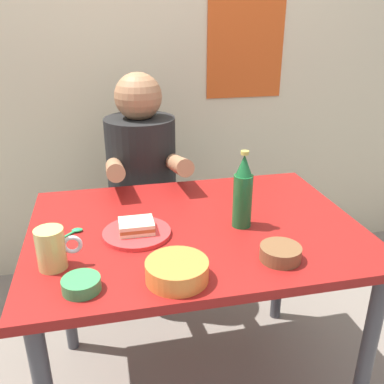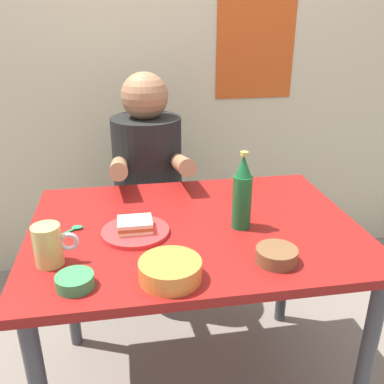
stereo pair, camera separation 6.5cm
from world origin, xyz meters
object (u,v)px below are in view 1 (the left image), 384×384
Objects in this scene: beer_bottle at (243,193)px; stool at (145,240)px; beer_mug at (52,249)px; person_seated at (142,162)px; dining_table at (195,249)px; soup_bowl_orange at (177,270)px; plate_orange at (137,233)px; sandwich at (136,226)px.

stool is at bearing 111.69° from beer_bottle.
stool is at bearing 67.54° from beer_mug.
person_seated reaches higher than beer_mug.
dining_table is 6.47× the size of soup_bowl_orange.
dining_table is 5.00× the size of plate_orange.
plate_orange is 2.00× the size of sandwich.
plate_orange is at bearing 106.78° from soup_bowl_orange.
soup_bowl_orange reaches higher than plate_orange.
beer_mug reaches higher than dining_table.
beer_mug reaches higher than plate_orange.
sandwich is at bearing 106.78° from soup_bowl_orange.
sandwich is 0.87× the size of beer_mug.
stool is at bearing 90.00° from person_seated.
dining_table is at bearing 8.01° from plate_orange.
beer_mug reaches higher than soup_bowl_orange.
sandwich is 0.42× the size of beer_bottle.
beer_mug is at bearing -150.47° from sandwich.
person_seated is 4.23× the size of soup_bowl_orange.
stool is at bearing 82.65° from plate_orange.
sandwich is 0.28m from beer_mug.
person_seated reaches higher than plate_orange.
beer_mug reaches higher than stool.
stool is 1.72× the size of beer_bottle.
person_seated is 2.75× the size of beer_bottle.
person_seated is at bearing 112.02° from beer_bottle.
sandwich reaches higher than plate_orange.
plate_orange reaches higher than stool.
sandwich is 0.65× the size of soup_bowl_orange.
dining_table is 2.44× the size of stool.
sandwich is at bearing 29.53° from beer_mug.
beer_bottle is at bearing -68.31° from stool.
sandwich is (-0.00, -0.00, 0.02)m from plate_orange.
beer_mug is (-0.33, -0.79, 0.03)m from person_seated.
beer_bottle is at bearing 12.32° from beer_mug.
dining_table is 4.20× the size of beer_bottle.
beer_bottle reaches higher than sandwich.
person_seated is 6.54× the size of sandwich.
beer_mug is 0.48× the size of beer_bottle.
beer_bottle is (0.35, -0.01, 0.11)m from plate_orange.
person_seated is at bearing 82.52° from sandwich.
stool is 0.63× the size of person_seated.
beer_bottle reaches higher than stool.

